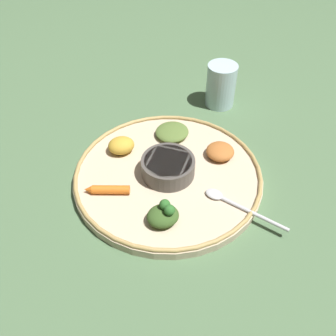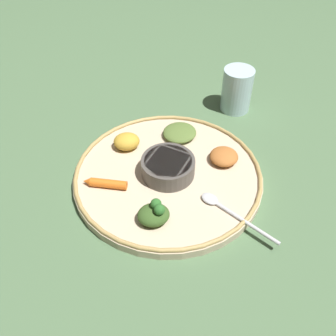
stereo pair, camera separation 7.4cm
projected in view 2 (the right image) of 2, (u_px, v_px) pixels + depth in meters
ground_plane at (168, 180)px, 0.76m from camera, size 2.40×2.40×0.00m
platter at (168, 176)px, 0.76m from camera, size 0.37×0.37×0.02m
platter_rim at (168, 172)px, 0.75m from camera, size 0.37×0.37×0.01m
center_bowl at (168, 166)px, 0.74m from camera, size 0.10×0.10×0.04m
spoon at (227, 210)px, 0.68m from camera, size 0.16×0.03×0.01m
greens_pile at (154, 214)px, 0.65m from camera, size 0.07×0.07×0.04m
carrot_near_spoon at (105, 183)px, 0.72m from camera, size 0.08×0.07×0.02m
mound_chickpea at (224, 156)px, 0.77m from camera, size 0.06×0.06×0.02m
mound_lentil_yellow at (127, 141)px, 0.80m from camera, size 0.07×0.07×0.03m
mound_collards at (180, 133)px, 0.83m from camera, size 0.09×0.09×0.02m
drinking_glass at (236, 93)px, 0.91m from camera, size 0.07×0.07×0.11m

